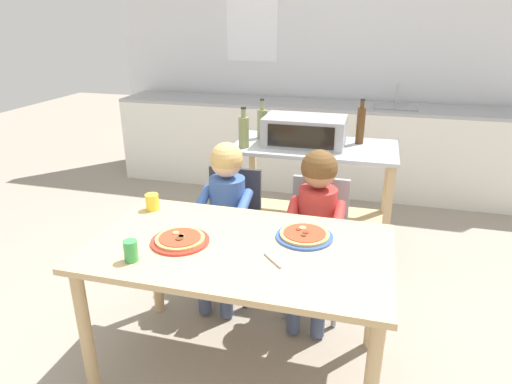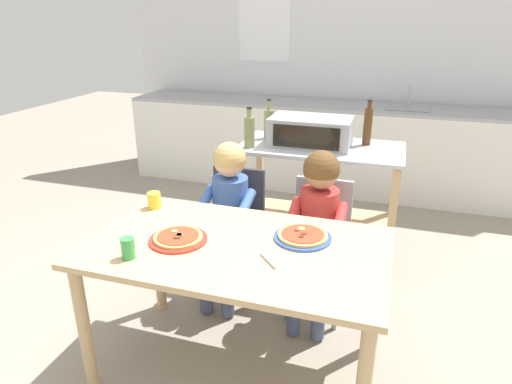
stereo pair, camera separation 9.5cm
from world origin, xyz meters
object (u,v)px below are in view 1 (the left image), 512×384
Objects in this scene: bottle_tall_green_wine at (262,123)px; dining_table at (240,263)px; bottle_dark_olive_oil at (244,131)px; pizza_plate_blue_rimmed at (305,235)px; child_in_red_shirt at (316,214)px; bottle_clear_vinegar at (361,124)px; drinking_cup_green at (131,251)px; kitchen_island_cart at (313,183)px; drinking_cup_yellow at (152,202)px; dining_chair_left at (231,223)px; child_in_blue_striped_shirt at (224,204)px; serving_spoon at (272,260)px; toaster_oven at (305,131)px; pizza_plate_red_rimmed at (180,240)px; dining_chair_right at (317,236)px.

bottle_tall_green_wine is 0.21× the size of dining_table.
bottle_dark_olive_oil is 1.01× the size of pizza_plate_blue_rimmed.
bottle_clear_vinegar is at bearing 78.17° from child_in_red_shirt.
bottle_dark_olive_oil is 2.90× the size of drinking_cup_green.
drinking_cup_yellow is (-0.74, -1.02, 0.19)m from kitchen_island_cart.
child_in_blue_striped_shirt is at bearing -90.00° from dining_chair_left.
pizza_plate_blue_rimmed reaches higher than serving_spoon.
bottle_dark_olive_oil is 0.86m from child_in_red_shirt.
dining_chair_left is at bearing 55.82° from drinking_cup_yellow.
toaster_oven is at bearing -16.71° from bottle_tall_green_wine.
bottle_clear_vinegar reaches higher than serving_spoon.
bottle_dark_olive_oil is 0.82m from bottle_clear_vinegar.
bottle_tall_green_wine is 1.45m from dining_table.
bottle_clear_vinegar is at bearing 43.56° from dining_chair_left.
pizza_plate_red_rimmed is (-0.56, -0.60, 0.07)m from child_in_red_shirt.
child_in_blue_striped_shirt reaches higher than drinking_cup_green.
pizza_plate_blue_rimmed is (0.56, -0.56, 0.26)m from dining_chair_left.
dining_chair_left is (0.03, -0.39, -0.51)m from bottle_dark_olive_oil.
drinking_cup_yellow is at bearing -124.18° from dining_chair_left.
bottle_dark_olive_oil is 1.20m from dining_table.
bottle_clear_vinegar is 1.30m from pizza_plate_blue_rimmed.
drinking_cup_green is 1.08× the size of drinking_cup_yellow.
bottle_clear_vinegar is at bearing 63.19° from pizza_plate_red_rimmed.
pizza_plate_red_rimmed is (0.03, -1.15, -0.24)m from bottle_dark_olive_oil.
kitchen_island_cart is 3.89× the size of bottle_tall_green_wine.
child_in_blue_striped_shirt is at bearing 81.04° from drinking_cup_green.
pizza_plate_blue_rimmed is 2.86× the size of drinking_cup_green.
pizza_plate_red_rimmed is (-0.36, -1.33, -0.23)m from toaster_oven.
bottle_dark_olive_oil is 0.35× the size of dining_chair_left.
kitchen_island_cart is 0.64m from bottle_dark_olive_oil.
bottle_tall_green_wine is at bearing 126.59° from dining_chair_right.
bottle_tall_green_wine is at bearing 73.34° from drinking_cup_yellow.
bottle_clear_vinegar reaches higher than pizza_plate_blue_rimmed.
drinking_cup_yellow is (-0.86, -0.41, 0.29)m from dining_chair_right.
serving_spoon is at bearing -56.59° from child_in_blue_striped_shirt.
toaster_oven is 5.79× the size of drinking_cup_green.
drinking_cup_green is at bearing -130.37° from child_in_red_shirt.
dining_chair_left is 1.00× the size of dining_chair_right.
pizza_plate_red_rimmed is 3.09× the size of drinking_cup_yellow.
drinking_cup_green is (-0.13, -0.97, 0.30)m from dining_chair_left.
pizza_plate_red_rimmed is (-0.00, -0.64, 0.08)m from child_in_blue_striped_shirt.
dining_table is at bearing -108.06° from bottle_clear_vinegar.
child_in_red_shirt is 7.27× the size of serving_spoon.
dining_chair_left reaches higher than pizza_plate_blue_rimmed.
child_in_red_shirt is at bearing -75.07° from toaster_oven.
toaster_oven reaches higher than drinking_cup_yellow.
serving_spoon is (0.43, -1.49, -0.25)m from bottle_tall_green_wine.
kitchen_island_cart is 4.04× the size of bottle_dark_olive_oil.
bottle_tall_green_wine reaches higher than drinking_cup_yellow.
drinking_cup_green is at bearing -72.20° from drinking_cup_yellow.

